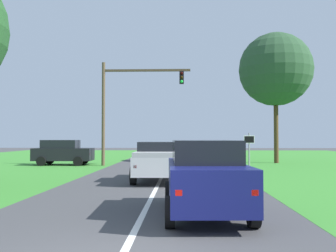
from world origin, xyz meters
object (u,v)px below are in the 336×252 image
red_suv_near (205,175)px  traffic_light (126,98)px  pickup_truck_lead (158,161)px  oak_tree_right (276,70)px  crossing_suv_far (63,152)px  keep_moving_sign (249,148)px

red_suv_near → traffic_light: bearing=104.8°
red_suv_near → pickup_truck_lead: (-1.71, 7.79, -0.08)m
oak_tree_right → crossing_suv_far: bearing=-170.1°
traffic_light → keep_moving_sign: 10.70m
pickup_truck_lead → oak_tree_right: (8.68, 13.24, 6.57)m
red_suv_near → traffic_light: 18.75m
red_suv_near → keep_moving_sign: (3.13, 11.28, 0.44)m
pickup_truck_lead → oak_tree_right: oak_tree_right is taller
traffic_light → keep_moving_sign: traffic_light is taller
pickup_truck_lead → oak_tree_right: 17.15m
keep_moving_sign → oak_tree_right: oak_tree_right is taller
red_suv_near → keep_moving_sign: 11.72m
red_suv_near → keep_moving_sign: size_ratio=2.12×
keep_moving_sign → crossing_suv_far: (-12.54, 6.89, -0.50)m
oak_tree_right → crossing_suv_far: oak_tree_right is taller
pickup_truck_lead → traffic_light: size_ratio=0.68×
traffic_light → keep_moving_sign: size_ratio=3.31×
pickup_truck_lead → oak_tree_right: bearing=56.7°
traffic_light → oak_tree_right: 12.38m
keep_moving_sign → red_suv_near: bearing=-105.5°
red_suv_near → crossing_suv_far: 20.47m
traffic_light → crossing_suv_far: traffic_light is taller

